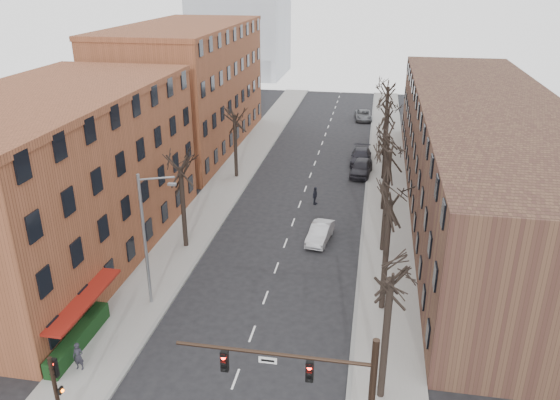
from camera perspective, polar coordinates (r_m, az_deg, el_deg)
The scene contains 24 objects.
sidewalk_left at distance 58.69m, azimuth -4.70°, elevation 2.81°, with size 4.00×90.00×0.15m, color gray.
sidewalk_right at distance 56.93m, azimuth 11.09°, elevation 1.80°, with size 4.00×90.00×0.15m, color gray.
building_left_near at distance 42.50m, azimuth -22.41°, elevation 1.70°, with size 12.00×26.00×12.00m, color brown.
building_left_far at distance 67.46m, azimuth -9.67°, elevation 11.31°, with size 12.00×28.00×14.00m, color brown.
building_right at distance 51.48m, azimuth 20.46°, elevation 4.33°, with size 12.00×50.00×10.00m, color #503525.
awning_left at distance 35.22m, azimuth -19.21°, elevation -13.37°, with size 1.20×7.00×0.15m, color maroon.
hedge at distance 34.21m, azimuth -20.30°, elevation -13.39°, with size 0.80×6.00×1.00m, color black.
tree_right_a at distance 29.99m, azimuth 10.42°, elevation -19.60°, with size 5.20×5.20×10.00m, color black, non-canonical shape.
tree_right_b at distance 36.33m, azimuth 10.53°, elevation -11.13°, with size 5.20×5.20×10.80m, color black, non-canonical shape.
tree_right_c at distance 43.23m, azimuth 10.60°, elevation -5.27°, with size 5.20×5.20×11.60m, color black, non-canonical shape.
tree_right_d at distance 50.45m, azimuth 10.65°, elevation -1.04°, with size 5.20×5.20×10.00m, color black, non-canonical shape.
tree_right_e at distance 57.88m, azimuth 10.69°, elevation 2.11°, with size 5.20×5.20×10.80m, color black, non-canonical shape.
tree_right_f at distance 65.44m, azimuth 10.71°, elevation 4.54°, with size 5.20×5.20×11.60m, color black, non-canonical shape.
tree_left_a at distance 43.74m, azimuth -9.77°, elevation -4.85°, with size 5.20×5.20×9.50m, color black, non-canonical shape.
tree_left_b at distance 57.71m, azimuth -4.57°, elevation 2.38°, with size 5.20×5.20×9.50m, color black, non-canonical shape.
signal_mast_arm at distance 23.33m, azimuth 5.54°, elevation -19.44°, with size 8.14×0.30×7.20m.
signal_pole_left at distance 27.98m, azimuth -22.33°, elevation -17.79°, with size 0.47×0.44×4.40m.
streetlight at distance 34.72m, azimuth -13.75°, elevation -3.57°, with size 2.45×0.22×9.03m.
silver_sedan at distance 43.86m, azimuth 4.21°, elevation -3.45°, with size 1.49×4.28×1.41m, color #A4A6AB.
parked_car_near at distance 58.53m, azimuth 8.50°, elevation 3.38°, with size 2.00×4.98×1.70m, color black.
parked_car_mid at distance 62.23m, azimuth 8.45°, elevation 4.50°, with size 2.22×5.46×1.58m, color black.
parked_car_far at distance 81.33m, azimuth 8.70°, elevation 8.75°, with size 2.30×4.98×1.38m, color #53555A.
pedestrian_a at distance 32.31m, azimuth -20.32°, elevation -15.08°, with size 0.59×0.39×1.62m, color black.
pedestrian_crossing at distance 50.61m, azimuth 3.68°, elevation 0.44°, with size 1.00×0.41×1.70m, color black.
Camera 1 is at (6.38, -18.29, 20.03)m, focal length 35.00 mm.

